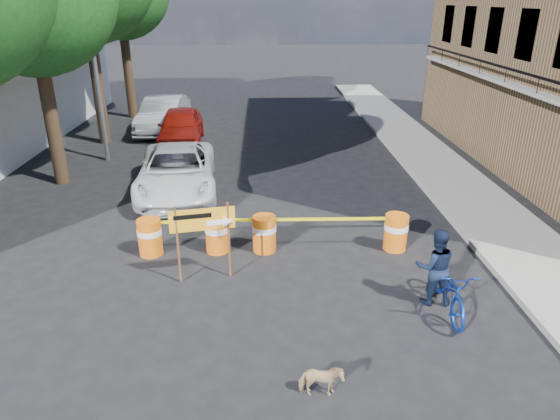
{
  "coord_description": "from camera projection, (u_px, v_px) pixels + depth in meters",
  "views": [
    {
      "loc": [
        -0.11,
        -8.93,
        5.69
      ],
      "look_at": [
        0.26,
        1.36,
        1.3
      ],
      "focal_mm": 32.0,
      "sensor_mm": 36.0,
      "label": 1
    }
  ],
  "objects": [
    {
      "name": "ground",
      "position": [
        270.0,
        293.0,
        10.45
      ],
      "size": [
        120.0,
        120.0,
        0.0
      ],
      "primitive_type": "plane",
      "color": "black",
      "rests_on": "ground"
    },
    {
      "name": "sidewalk_east",
      "position": [
        458.0,
        186.0,
        16.14
      ],
      "size": [
        2.4,
        40.0,
        0.15
      ],
      "primitive_type": "cube",
      "color": "gray",
      "rests_on": "ground"
    },
    {
      "name": "streetlamp",
      "position": [
        93.0,
        39.0,
        17.27
      ],
      "size": [
        1.25,
        0.18,
        8.0
      ],
      "color": "gray",
      "rests_on": "ground"
    },
    {
      "name": "barrel_far_left",
      "position": [
        150.0,
        236.0,
        11.84
      ],
      "size": [
        0.58,
        0.58,
        0.9
      ],
      "color": "#D55C0C",
      "rests_on": "ground"
    },
    {
      "name": "barrel_mid_left",
      "position": [
        217.0,
        233.0,
        11.99
      ],
      "size": [
        0.58,
        0.58,
        0.9
      ],
      "color": "#D55C0C",
      "rests_on": "ground"
    },
    {
      "name": "barrel_mid_right",
      "position": [
        264.0,
        233.0,
        12.02
      ],
      "size": [
        0.58,
        0.58,
        0.9
      ],
      "color": "#D55C0C",
      "rests_on": "ground"
    },
    {
      "name": "barrel_far_right",
      "position": [
        396.0,
        231.0,
        12.09
      ],
      "size": [
        0.58,
        0.58,
        0.9
      ],
      "color": "#D55C0C",
      "rests_on": "ground"
    },
    {
      "name": "detour_sign",
      "position": [
        211.0,
        225.0,
        10.48
      ],
      "size": [
        1.36,
        0.38,
        1.77
      ],
      "rotation": [
        0.0,
        0.0,
        0.19
      ],
      "color": "#592D19",
      "rests_on": "ground"
    },
    {
      "name": "pedestrian",
      "position": [
        435.0,
        267.0,
        9.82
      ],
      "size": [
        0.82,
        0.66,
        1.61
      ],
      "primitive_type": "imported",
      "rotation": [
        0.0,
        0.0,
        3.07
      ],
      "color": "#101A32",
      "rests_on": "ground"
    },
    {
      "name": "bicycle",
      "position": [
        452.0,
        265.0,
        9.48
      ],
      "size": [
        0.75,
        1.08,
        2.0
      ],
      "primitive_type": "imported",
      "rotation": [
        0.0,
        0.0,
        -0.05
      ],
      "color": "#123196",
      "rests_on": "ground"
    },
    {
      "name": "dog",
      "position": [
        321.0,
        381.0,
        7.63
      ],
      "size": [
        0.69,
        0.32,
        0.57
      ],
      "primitive_type": "imported",
      "rotation": [
        0.0,
        0.0,
        1.55
      ],
      "color": "tan",
      "rests_on": "ground"
    },
    {
      "name": "suv_white",
      "position": [
        177.0,
        171.0,
        15.57
      ],
      "size": [
        2.85,
        5.29,
        1.41
      ],
      "primitive_type": "imported",
      "rotation": [
        0.0,
        0.0,
        0.1
      ],
      "color": "silver",
      "rests_on": "ground"
    },
    {
      "name": "sedan_red",
      "position": [
        181.0,
        126.0,
        20.8
      ],
      "size": [
        2.06,
        4.48,
        1.49
      ],
      "primitive_type": "imported",
      "rotation": [
        0.0,
        0.0,
        0.07
      ],
      "color": "maroon",
      "rests_on": "ground"
    },
    {
      "name": "sedan_silver",
      "position": [
        164.0,
        114.0,
        22.82
      ],
      "size": [
        1.9,
        4.8,
        1.56
      ],
      "primitive_type": "imported",
      "rotation": [
        0.0,
        0.0,
        -0.06
      ],
      "color": "#B8BCC0",
      "rests_on": "ground"
    }
  ]
}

